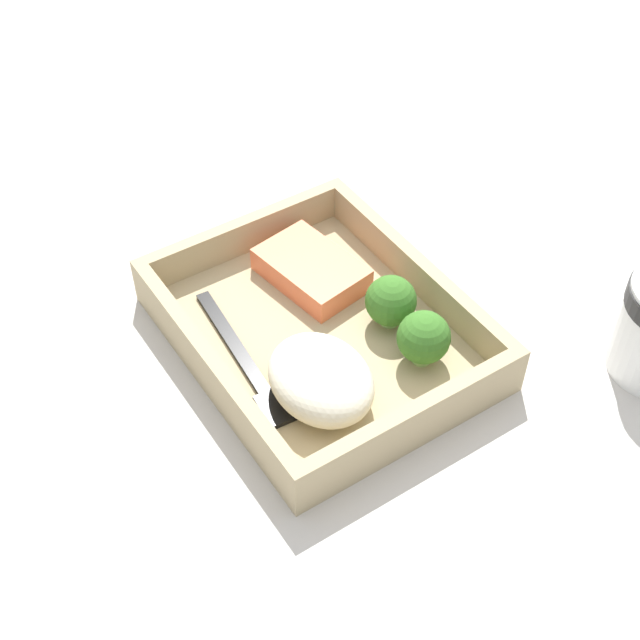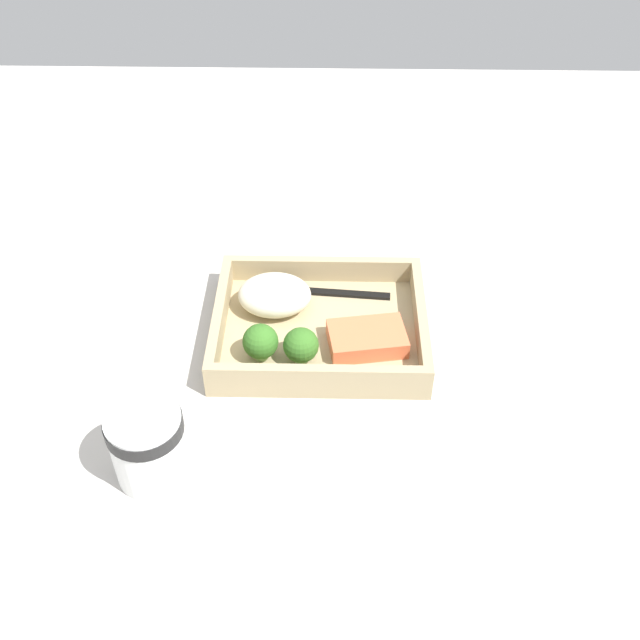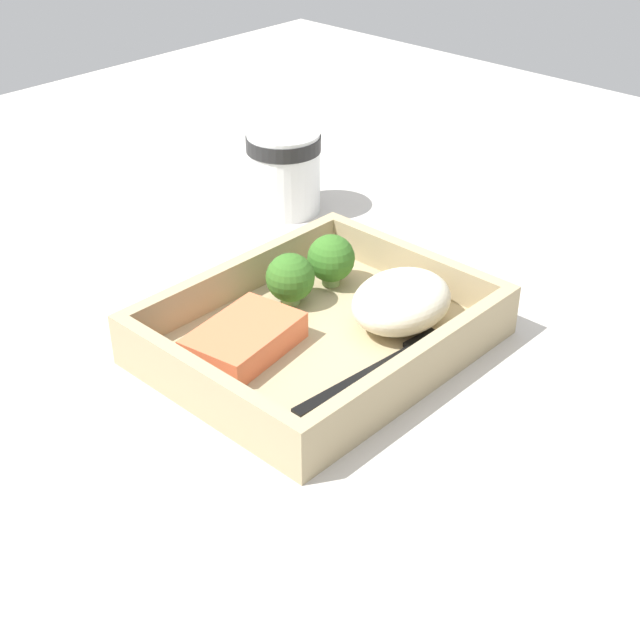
# 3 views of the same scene
# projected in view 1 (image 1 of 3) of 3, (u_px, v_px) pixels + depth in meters

# --- Properties ---
(ground_plane) EXTENTS (1.60, 1.60, 0.02)m
(ground_plane) POSITION_uv_depth(u_px,v_px,m) (320.00, 350.00, 0.75)
(ground_plane) COLOR #B9B4AC
(takeout_tray) EXTENTS (0.26, 0.21, 0.01)m
(takeout_tray) POSITION_uv_depth(u_px,v_px,m) (320.00, 337.00, 0.74)
(takeout_tray) COLOR tan
(takeout_tray) RESTS_ON ground_plane
(tray_rim) EXTENTS (0.26, 0.21, 0.03)m
(tray_rim) POSITION_uv_depth(u_px,v_px,m) (320.00, 319.00, 0.73)
(tray_rim) COLOR tan
(tray_rim) RESTS_ON takeout_tray
(salmon_fillet) EXTENTS (0.10, 0.07, 0.02)m
(salmon_fillet) POSITION_uv_depth(u_px,v_px,m) (311.00, 270.00, 0.77)
(salmon_fillet) COLOR #ED6F45
(salmon_fillet) RESTS_ON takeout_tray
(mashed_potatoes) EXTENTS (0.09, 0.07, 0.05)m
(mashed_potatoes) POSITION_uv_depth(u_px,v_px,m) (321.00, 379.00, 0.67)
(mashed_potatoes) COLOR #ECE4C6
(mashed_potatoes) RESTS_ON takeout_tray
(broccoli_floret_1) EXTENTS (0.04, 0.04, 0.05)m
(broccoli_floret_1) POSITION_uv_depth(u_px,v_px,m) (391.00, 301.00, 0.73)
(broccoli_floret_1) COLOR #7EA763
(broccoli_floret_1) RESTS_ON takeout_tray
(broccoli_floret_2) EXTENTS (0.04, 0.04, 0.05)m
(broccoli_floret_2) POSITION_uv_depth(u_px,v_px,m) (424.00, 338.00, 0.70)
(broccoli_floret_2) COLOR #739857
(broccoli_floret_2) RESTS_ON takeout_tray
(fork) EXTENTS (0.16, 0.03, 0.00)m
(fork) POSITION_uv_depth(u_px,v_px,m) (247.00, 364.00, 0.71)
(fork) COLOR black
(fork) RESTS_ON takeout_tray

